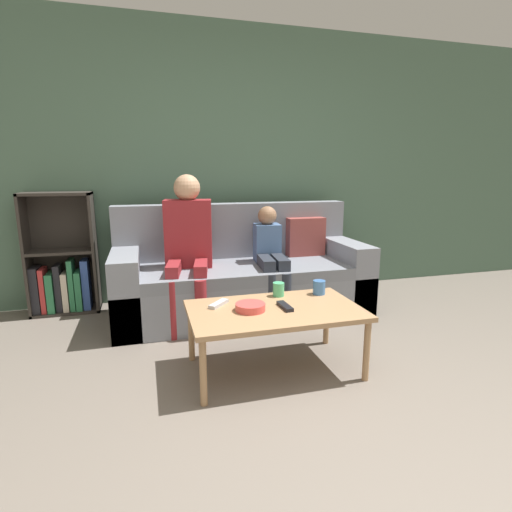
{
  "coord_description": "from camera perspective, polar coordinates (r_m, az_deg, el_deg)",
  "views": [
    {
      "loc": [
        -0.74,
        -1.37,
        1.25
      ],
      "look_at": [
        0.03,
        1.4,
        0.63
      ],
      "focal_mm": 28.0,
      "sensor_mm": 36.0,
      "label": 1
    }
  ],
  "objects": [
    {
      "name": "wall_back",
      "position": [
        4.02,
        -5.12,
        12.79
      ],
      "size": [
        12.0,
        0.06,
        2.6
      ],
      "color": "#4C6B56",
      "rests_on": "ground_plane"
    },
    {
      "name": "person_adult",
      "position": [
        3.32,
        -9.69,
        2.62
      ],
      "size": [
        0.44,
        0.65,
        1.22
      ],
      "rotation": [
        0.0,
        0.0,
        -0.17
      ],
      "color": "maroon",
      "rests_on": "ground_plane"
    },
    {
      "name": "ground_plane",
      "position": [
        1.99,
        11.21,
        -26.98
      ],
      "size": [
        22.0,
        22.0,
        0.0
      ],
      "primitive_type": "plane",
      "color": "#70665B"
    },
    {
      "name": "cup_near",
      "position": [
        2.73,
        3.24,
        -4.78
      ],
      "size": [
        0.08,
        0.08,
        0.09
      ],
      "color": "#4CB77A",
      "rests_on": "coffee_table"
    },
    {
      "name": "person_child",
      "position": [
        3.43,
        2.07,
        0.19
      ],
      "size": [
        0.27,
        0.62,
        0.95
      ],
      "rotation": [
        0.0,
        0.0,
        -0.1
      ],
      "color": "#282D38",
      "rests_on": "ground_plane"
    },
    {
      "name": "cup_far",
      "position": [
        2.8,
        9.0,
        -4.44
      ],
      "size": [
        0.08,
        0.08,
        0.1
      ],
      "color": "#3D70B2",
      "rests_on": "coffee_table"
    },
    {
      "name": "snack_bowl",
      "position": [
        2.45,
        -0.81,
        -7.3
      ],
      "size": [
        0.18,
        0.18,
        0.05
      ],
      "color": "#DB4C47",
      "rests_on": "coffee_table"
    },
    {
      "name": "bookshelf",
      "position": [
        3.95,
        -25.91,
        -1.62
      ],
      "size": [
        0.57,
        0.28,
        1.07
      ],
      "color": "#332D28",
      "rests_on": "ground_plane"
    },
    {
      "name": "tv_remote_0",
      "position": [
        2.51,
        4.16,
        -7.18
      ],
      "size": [
        0.06,
        0.17,
        0.02
      ],
      "rotation": [
        0.0,
        0.0,
        0.05
      ],
      "color": "black",
      "rests_on": "coffee_table"
    },
    {
      "name": "couch",
      "position": [
        3.56,
        -1.95,
        -3.14
      ],
      "size": [
        2.17,
        0.85,
        0.95
      ],
      "color": "gray",
      "rests_on": "ground_plane"
    },
    {
      "name": "tv_remote_1",
      "position": [
        2.56,
        -5.35,
        -6.81
      ],
      "size": [
        0.15,
        0.16,
        0.02
      ],
      "rotation": [
        0.0,
        0.0,
        -0.74
      ],
      "color": "#B7B7BC",
      "rests_on": "coffee_table"
    },
    {
      "name": "coffee_table",
      "position": [
        2.52,
        2.68,
        -8.27
      ],
      "size": [
        1.06,
        0.63,
        0.41
      ],
      "color": "#A87F56",
      "rests_on": "ground_plane"
    }
  ]
}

